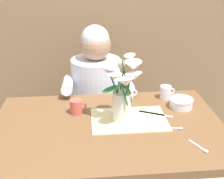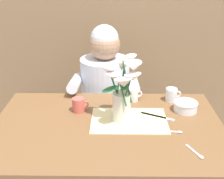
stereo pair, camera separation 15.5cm
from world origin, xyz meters
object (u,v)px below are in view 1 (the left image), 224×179
flower_vase (123,88)px  tea_cup (76,107)px  ceramic_bowl (181,102)px  seated_person (97,104)px  dinner_knife (156,114)px  coffee_cup (128,94)px  ceramic_mug (166,92)px

flower_vase → tea_cup: size_ratio=3.77×
flower_vase → ceramic_bowl: (0.36, 0.13, -0.16)m
seated_person → flower_vase: 0.69m
dinner_knife → coffee_cup: 0.24m
seated_person → ceramic_bowl: 0.68m
seated_person → coffee_cup: (0.18, -0.32, 0.22)m
flower_vase → ceramic_bowl: size_ratio=2.58×
seated_person → coffee_cup: seated_person is taller
coffee_cup → flower_vase: bearing=-104.9°
flower_vase → dinner_knife: size_ratio=1.85×
dinner_knife → coffee_cup: coffee_cup is taller
flower_vase → ceramic_mug: size_ratio=3.77×
seated_person → coffee_cup: bearing=-59.5°
flower_vase → coffee_cup: (0.07, 0.26, -0.15)m
seated_person → dinner_knife: bearing=-59.1°
seated_person → ceramic_mug: seated_person is taller
seated_person → coffee_cup: 0.42m
ceramic_bowl → seated_person: bearing=136.4°
flower_vase → dinner_knife: 0.27m
tea_cup → ceramic_mug: 0.56m
dinner_knife → ceramic_mug: size_ratio=2.04×
ceramic_bowl → dinner_knife: (-0.17, -0.08, -0.03)m
tea_cup → coffee_cup: same height
flower_vase → seated_person: bearing=100.9°
flower_vase → tea_cup: bearing=155.0°
tea_cup → ceramic_mug: size_ratio=1.00×
ceramic_bowl → tea_cup: bearing=-178.5°
seated_person → ceramic_bowl: bearing=-42.7°
flower_vase → tea_cup: (-0.24, 0.11, -0.15)m
dinner_knife → ceramic_mug: 0.24m
flower_vase → coffee_cup: 0.31m
seated_person → tea_cup: seated_person is taller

